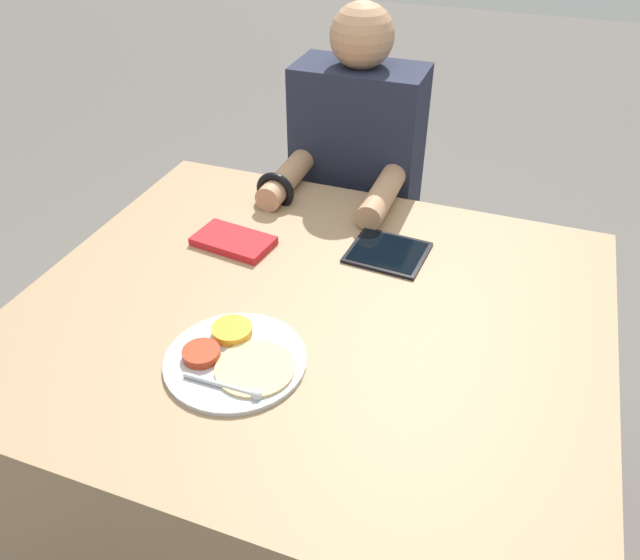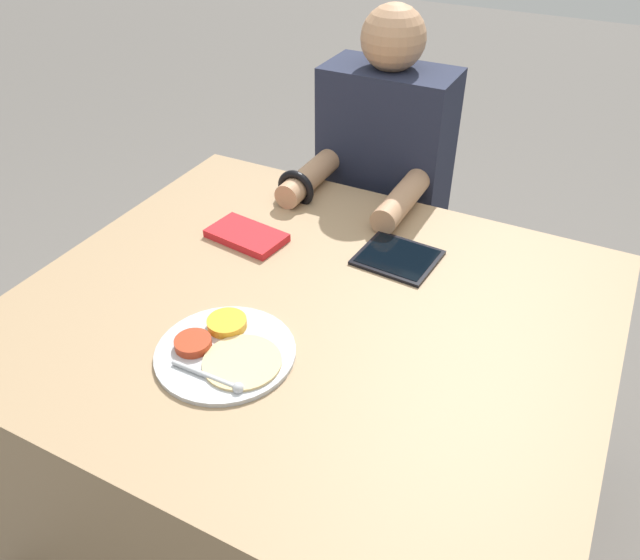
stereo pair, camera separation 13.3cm
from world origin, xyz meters
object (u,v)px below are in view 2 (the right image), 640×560
object	(u,v)px
red_notebook	(247,236)
person_diner	(380,215)
tablet_device	(398,257)
thali_tray	(225,350)

from	to	relation	value
red_notebook	person_diner	bearing A→B (deg)	73.71
person_diner	red_notebook	bearing A→B (deg)	-106.29
tablet_device	red_notebook	bearing A→B (deg)	-166.18
tablet_device	person_diner	world-z (taller)	person_diner
thali_tray	person_diner	xyz separation A→B (m)	(-0.04, 0.90, -0.17)
red_notebook	tablet_device	bearing A→B (deg)	13.82
tablet_device	person_diner	distance (m)	0.51
thali_tray	tablet_device	bearing A→B (deg)	68.69
red_notebook	tablet_device	distance (m)	0.38
tablet_device	person_diner	bearing A→B (deg)	116.55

